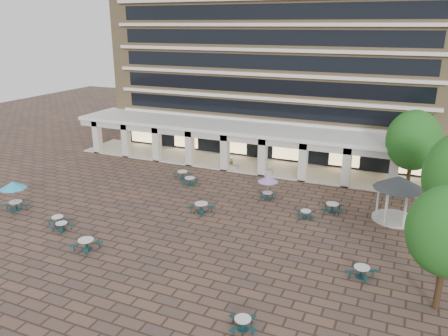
{
  "coord_description": "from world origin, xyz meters",
  "views": [
    {
      "loc": [
        15.61,
        -28.58,
        14.97
      ],
      "look_at": [
        1.87,
        3.0,
        3.58
      ],
      "focal_mm": 35.0,
      "sensor_mm": 36.0,
      "label": 1
    }
  ],
  "objects": [
    {
      "name": "picnic_table_4",
      "position": [
        -14.0,
        -4.49,
        2.15
      ],
      "size": [
        2.2,
        2.2,
        2.53
      ],
      "rotation": [
        0.0,
        0.0,
        -0.43
      ],
      "color": "#123738",
      "rests_on": "ground"
    },
    {
      "name": "picnic_table_11",
      "position": [
        4.7,
        6.23,
        1.87
      ],
      "size": [
        1.91,
        1.91,
        2.2
      ],
      "rotation": [
        0.0,
        0.0,
        0.39
      ],
      "color": "#123738",
      "rests_on": "ground"
    },
    {
      "name": "picnic_table_3",
      "position": [
        14.0,
        -3.53,
        0.44
      ],
      "size": [
        1.94,
        1.94,
        0.73
      ],
      "rotation": [
        0.0,
        0.0,
        -0.32
      ],
      "color": "#123738",
      "rests_on": "ground"
    },
    {
      "name": "planter_left",
      "position": [
        -1.57,
        12.9,
        0.52
      ],
      "size": [
        1.5,
        0.72,
        1.27
      ],
      "color": "#9B9B96",
      "rests_on": "ground"
    },
    {
      "name": "picnic_table_0",
      "position": [
        -3.95,
        -7.59,
        0.48
      ],
      "size": [
        1.95,
        1.95,
        0.81
      ],
      "rotation": [
        0.0,
        0.0,
        -0.12
      ],
      "color": "#123738",
      "rests_on": "ground"
    },
    {
      "name": "tree_east_c",
      "position": [
        16.08,
        12.48,
        5.15
      ],
      "size": [
        4.73,
        4.73,
        7.89
      ],
      "color": "#3E2B18",
      "rests_on": "ground"
    },
    {
      "name": "apartment_building",
      "position": [
        0.0,
        25.47,
        12.6
      ],
      "size": [
        40.0,
        15.5,
        25.2
      ],
      "color": "#9F845A",
      "rests_on": "ground"
    },
    {
      "name": "picnic_table_7",
      "position": [
        8.77,
        3.7,
        0.39
      ],
      "size": [
        1.73,
        1.73,
        0.65
      ],
      "rotation": [
        0.0,
        0.0,
        0.33
      ],
      "color": "#123738",
      "rests_on": "ground"
    },
    {
      "name": "planter_right",
      "position": [
        2.33,
        12.9,
        0.56
      ],
      "size": [
        1.5,
        0.81,
        1.32
      ],
      "color": "#9B9B96",
      "rests_on": "ground"
    },
    {
      "name": "picnic_table_5",
      "position": [
        -8.76,
        -5.22,
        0.4
      ],
      "size": [
        1.77,
        1.77,
        0.67
      ],
      "rotation": [
        0.0,
        0.0,
        -0.28
      ],
      "color": "#123738",
      "rests_on": "ground"
    },
    {
      "name": "retail_arcade",
      "position": [
        0.0,
        14.8,
        3.0
      ],
      "size": [
        42.0,
        6.6,
        4.4
      ],
      "color": "white",
      "rests_on": "ground"
    },
    {
      "name": "picnic_table_1",
      "position": [
        -7.69,
        -5.95,
        0.39
      ],
      "size": [
        1.57,
        1.57,
        0.65
      ],
      "rotation": [
        0.0,
        0.0,
        -0.11
      ],
      "color": "#123738",
      "rests_on": "ground"
    },
    {
      "name": "picnic_table_12",
      "position": [
        -4.98,
        8.17,
        0.45
      ],
      "size": [
        2.05,
        2.05,
        0.76
      ],
      "rotation": [
        0.0,
        0.0,
        -0.37
      ],
      "color": "#123738",
      "rests_on": "ground"
    },
    {
      "name": "picnic_table_8",
      "position": [
        -3.41,
        6.77,
        0.45
      ],
      "size": [
        1.93,
        1.93,
        0.75
      ],
      "rotation": [
        0.0,
        0.0,
        0.23
      ],
      "color": "#123738",
      "rests_on": "ground"
    },
    {
      "name": "ground",
      "position": [
        0.0,
        0.0,
        0.0
      ],
      "size": [
        120.0,
        120.0,
        0.0
      ],
      "primitive_type": "plane",
      "color": "brown",
      "rests_on": "ground"
    },
    {
      "name": "picnic_table_2",
      "position": [
        9.01,
        -11.0,
        0.39
      ],
      "size": [
        1.8,
        1.8,
        0.66
      ],
      "rotation": [
        0.0,
        0.0,
        0.39
      ],
      "color": "#123738",
      "rests_on": "ground"
    },
    {
      "name": "gazebo",
      "position": [
        15.41,
        6.27,
        2.77
      ],
      "size": [
        3.95,
        3.95,
        3.67
      ],
      "rotation": [
        0.0,
        0.0,
        -0.0
      ],
      "color": "beige",
      "rests_on": "ground"
    },
    {
      "name": "picnic_table_13",
      "position": [
        10.53,
        5.7,
        0.47
      ],
      "size": [
        1.92,
        1.92,
        0.79
      ],
      "rotation": [
        0.0,
        0.0,
        0.12
      ],
      "color": "#123738",
      "rests_on": "ground"
    },
    {
      "name": "picnic_table_10",
      "position": [
        0.54,
        1.31,
        0.5
      ],
      "size": [
        2.21,
        2.21,
        0.84
      ],
      "rotation": [
        0.0,
        0.0,
        -0.29
      ],
      "color": "#123738",
      "rests_on": "ground"
    }
  ]
}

